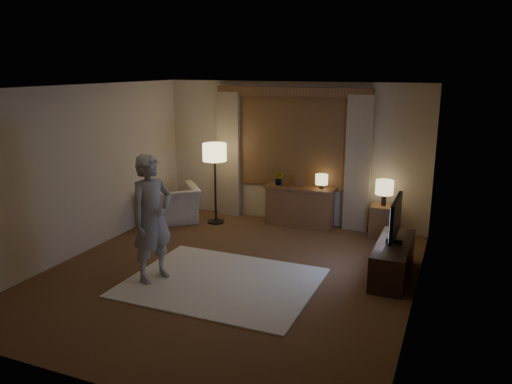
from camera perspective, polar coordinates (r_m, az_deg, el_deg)
The scene contains 13 objects.
room at distance 7.21m, azimuth -1.56°, elevation 1.93°, with size 5.04×5.54×2.64m.
rug at distance 6.91m, azimuth -3.93°, elevation -10.26°, with size 2.50×2.00×0.02m, color #F2E7CB.
sideboard at distance 9.18m, azimuth 4.99°, elevation -1.75°, with size 1.20×0.40×0.70m, color brown.
picture_frame at distance 9.06m, azimuth 5.05°, elevation 0.98°, with size 0.16×0.02×0.20m, color brown.
plant at distance 9.18m, azimuth 2.68°, elevation 1.51°, with size 0.17×0.13×0.30m, color #999999.
table_lamp_sideboard at distance 8.93m, azimuth 7.51°, elevation 1.36°, with size 0.22×0.22×0.30m.
floor_lamp at distance 9.15m, azimuth -4.75°, elevation 4.05°, with size 0.44×0.44×1.50m.
armchair at distance 9.53m, azimuth -9.86°, elevation -1.38°, with size 1.04×0.91×0.68m, color beige.
side_table at distance 8.83m, azimuth 14.24°, elevation -3.26°, with size 0.40×0.40×0.56m, color brown.
table_lamp_side at distance 8.68m, azimuth 14.47°, elevation 0.44°, with size 0.30×0.30×0.44m.
tv_stand at distance 7.26m, azimuth 15.37°, elevation -7.46°, with size 0.45×1.40×0.50m, color black.
tv at distance 7.06m, azimuth 15.67°, elevation -2.93°, with size 0.21×0.88×0.63m.
person at distance 6.82m, azimuth -11.79°, elevation -2.95°, with size 0.63×0.42×1.74m, color gray.
Camera 1 is at (2.88, -5.92, 2.87)m, focal length 35.00 mm.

